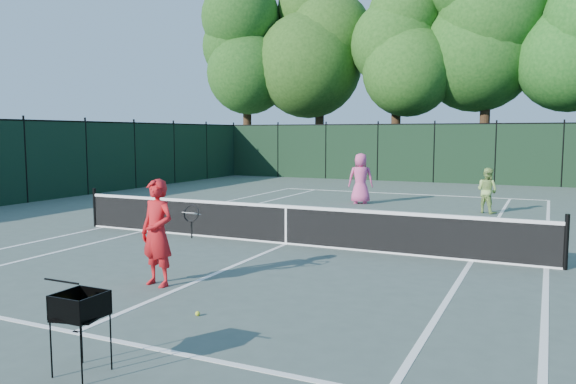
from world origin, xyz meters
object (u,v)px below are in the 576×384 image
at_px(player_green, 487,190).
at_px(loose_ball_midcourt, 198,314).
at_px(player_pink, 361,178).
at_px(ball_hopper, 80,306).
at_px(coach, 157,233).

bearing_deg(player_green, loose_ball_midcourt, 107.87).
xyz_separation_m(player_green, loose_ball_midcourt, (-2.62, -12.50, -0.69)).
relative_size(player_pink, ball_hopper, 2.08).
xyz_separation_m(coach, player_pink, (-0.30, 12.07, 0.02)).
bearing_deg(player_green, coach, 99.88).
bearing_deg(loose_ball_midcourt, coach, 144.84).
height_order(player_pink, ball_hopper, player_pink).
distance_m(ball_hopper, loose_ball_midcourt, 2.23).
distance_m(coach, player_pink, 12.07).
bearing_deg(player_green, ball_hopper, 109.41).
xyz_separation_m(player_pink, ball_hopper, (1.77, -15.24, -0.18)).
relative_size(player_pink, player_green, 1.26).
relative_size(coach, player_green, 1.24).
relative_size(coach, loose_ball_midcourt, 26.45).
bearing_deg(player_green, player_pink, 21.59).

